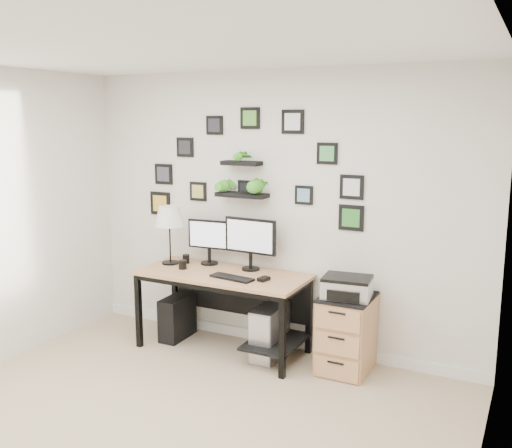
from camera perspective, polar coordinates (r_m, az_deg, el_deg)
The scene contains 14 objects.
room at distance 5.67m, azimuth 1.76°, elevation -11.35°, with size 4.00×4.00×4.00m.
desk at distance 5.35m, azimuth -2.86°, elevation -6.15°, with size 1.60×0.70×0.75m.
monitor_left at distance 5.57m, azimuth -4.74°, elevation -1.46°, with size 0.43×0.18×0.44m.
monitor_right at distance 5.33m, azimuth -0.57°, elevation -1.56°, with size 0.53×0.18×0.49m.
keyboard at distance 5.11m, azimuth -2.42°, elevation -5.39°, with size 0.42×0.13×0.02m, color black.
mouse at distance 5.04m, azimuth 0.77°, elevation -5.52°, with size 0.07×0.11×0.03m, color black.
table_lamp at distance 5.60m, azimuth -8.66°, elevation 0.62°, with size 0.28×0.28×0.57m.
mug at distance 5.47m, azimuth -7.35°, elevation -4.05°, with size 0.08×0.08×0.09m, color black.
pen_cup at distance 5.68m, azimuth -7.01°, elevation -3.48°, with size 0.07×0.07×0.09m, color black.
pc_tower_black at distance 5.80m, azimuth -7.86°, elevation -9.22°, with size 0.19×0.42×0.42m, color black.
pc_tower_grey at distance 5.30m, azimuth 1.37°, elevation -10.73°, with size 0.23×0.50×0.48m.
file_cabinet at distance 5.06m, azimuth 9.00°, elevation -10.75°, with size 0.43×0.53×0.67m.
printer at distance 4.88m, azimuth 9.09°, elevation -6.25°, with size 0.43×0.36×0.18m.
wall_decor at distance 5.36m, azimuth -1.10°, elevation 5.07°, with size 2.28×0.18×1.09m.
Camera 1 is at (2.23, -2.78, 2.16)m, focal length 40.00 mm.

